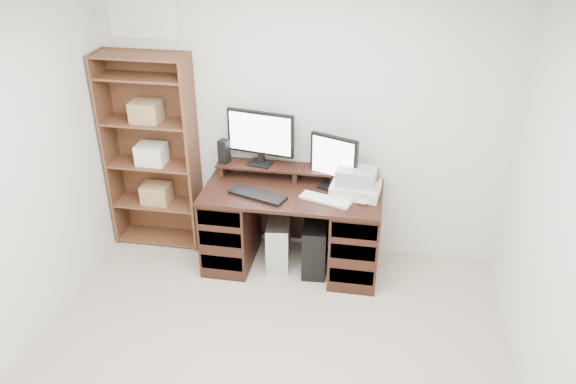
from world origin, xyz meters
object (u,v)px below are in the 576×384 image
(desk, at_px, (292,227))
(tower_black, at_px, (315,244))
(bookshelf, at_px, (152,151))
(tower_silver, at_px, (279,241))
(printer, at_px, (356,189))
(monitor_small, at_px, (334,160))
(monitor_wide, at_px, (261,135))

(desk, xyz_separation_m, tower_black, (0.20, -0.00, -0.16))
(desk, bearing_deg, bookshelf, 170.75)
(tower_silver, bearing_deg, desk, -17.00)
(tower_black, bearing_deg, printer, 1.84)
(bookshelf, bearing_deg, tower_silver, -9.12)
(monitor_small, bearing_deg, tower_black, -111.10)
(printer, height_order, bookshelf, bookshelf)
(monitor_wide, height_order, bookshelf, bookshelf)
(tower_silver, bearing_deg, monitor_small, 6.48)
(monitor_wide, distance_m, printer, 0.93)
(monitor_small, bearing_deg, bookshelf, -161.49)
(monitor_wide, relative_size, tower_silver, 1.37)
(tower_silver, height_order, bookshelf, bookshelf)
(printer, bearing_deg, desk, -170.80)
(tower_silver, xyz_separation_m, tower_black, (0.33, -0.03, 0.02))
(printer, relative_size, tower_silver, 0.90)
(desk, xyz_separation_m, monitor_small, (0.32, 0.13, 0.61))
(printer, height_order, tower_silver, printer)
(printer, xyz_separation_m, tower_black, (-0.32, -0.03, -0.57))
(desk, bearing_deg, tower_silver, 169.53)
(printer, distance_m, tower_black, 0.65)
(monitor_small, xyz_separation_m, printer, (0.20, -0.10, -0.20))
(monitor_wide, height_order, tower_silver, monitor_wide)
(printer, height_order, tower_black, printer)
(desk, height_order, tower_silver, desk)
(tower_black, bearing_deg, desk, 175.74)
(tower_black, xyz_separation_m, bookshelf, (-1.51, 0.21, 0.68))
(tower_silver, bearing_deg, printer, -6.00)
(monitor_small, distance_m, tower_silver, 0.91)
(monitor_wide, height_order, printer, monitor_wide)
(printer, distance_m, tower_silver, 0.87)
(monitor_small, height_order, printer, monitor_small)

